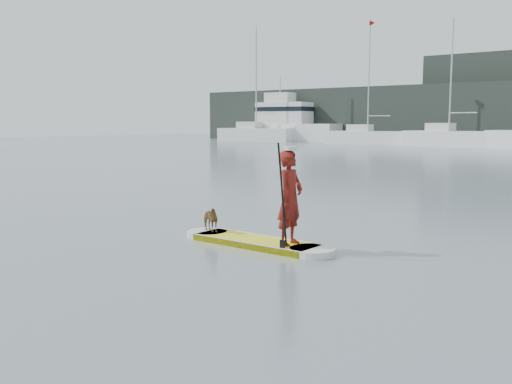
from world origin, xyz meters
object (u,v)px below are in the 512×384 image
Objects in this scene: sailboat_b at (367,136)px; motor_yacht_b at (289,123)px; sailboat_a at (256,134)px; paddleboard at (256,242)px; sailboat_c at (448,137)px; dog at (209,219)px; paddler at (290,198)px.

sailboat_b is 1.05× the size of motor_yacht_b.
sailboat_a is 1.06× the size of sailboat_b.
paddleboard is 55.46m from motor_yacht_b.
motor_yacht_b is (-19.46, 3.34, 1.21)m from sailboat_c.
sailboat_a reaches higher than sailboat_c.
motor_yacht_b is at bearing 172.07° from sailboat_c.
paddleboard is 54.19m from sailboat_a.
motor_yacht_b reaches higher than dog.
sailboat_b is (-17.91, 43.18, 0.46)m from dog.
motor_yacht_b is (-30.48, 46.29, 1.99)m from paddleboard.
dog is at bearing -62.36° from motor_yacht_b.
dog is 0.05× the size of sailboat_b.
paddleboard is at bearing -73.82° from sailboat_c.
paddleboard is 1.18m from paddler.
motor_yacht_b is at bearing 51.81° from dog.
sailboat_c reaches higher than paddler.
sailboat_b is at bearing -179.99° from sailboat_c.
paddleboard is at bearing -72.21° from sailboat_b.
paddler is 0.15× the size of motor_yacht_b.
dog is at bearing 84.60° from paddler.
sailboat_b is at bearing 20.61° from paddler.
sailboat_b is (-19.88, 43.23, -0.13)m from paddler.
sailboat_a is at bearing -178.60° from sailboat_c.
sailboat_b is 8.10m from sailboat_c.
motor_yacht_b is at bearing 29.92° from paddler.
sailboat_b is (13.71, 0.10, -0.05)m from sailboat_a.
paddler reaches higher than paddleboard.
sailboat_a is at bearing 55.76° from dog.
paddleboard is at bearing 84.60° from paddler.
paddler is (0.77, -0.02, 0.90)m from paddleboard.
sailboat_b reaches higher than paddler.
paddler is at bearing -72.87° from sailboat_c.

